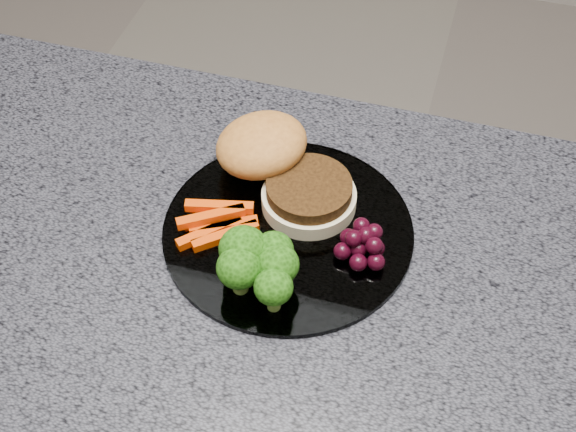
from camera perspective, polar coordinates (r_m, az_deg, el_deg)
The scene contains 6 objects.
countertop at distance 0.80m, azimuth 2.14°, elevation -7.01°, with size 1.20×0.60×0.04m, color #4A4A54.
plate at distance 0.83m, azimuth -0.00°, elevation -1.04°, with size 0.26×0.26×0.01m, color white.
burger at distance 0.86m, azimuth -0.72°, elevation 3.63°, with size 0.19×0.16×0.05m.
carrot_sticks at distance 0.83m, azimuth -5.04°, elevation -0.45°, with size 0.08×0.08×0.02m.
broccoli at distance 0.76m, azimuth -2.15°, elevation -3.30°, with size 0.08×0.08×0.06m.
grape_bunch at distance 0.80m, azimuth 5.36°, elevation -1.98°, with size 0.05×0.06×0.03m.
Camera 1 is at (0.10, -0.44, 1.54)m, focal length 50.00 mm.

